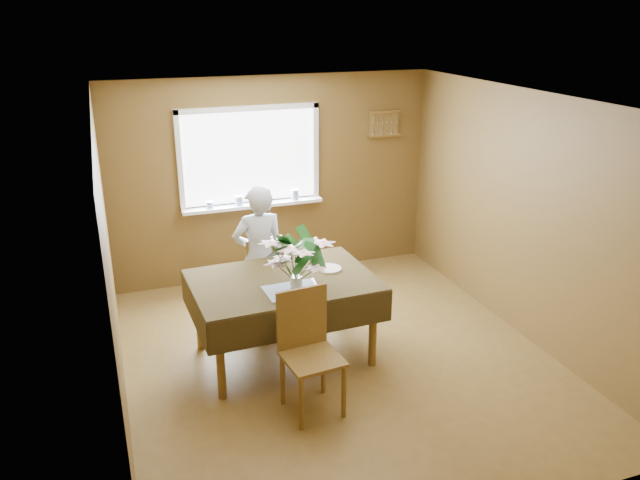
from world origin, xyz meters
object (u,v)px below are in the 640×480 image
object	(u,v)px
dining_table	(283,289)
chair_near	(308,347)
chair_far	(261,272)
seated_woman	(259,256)
flower_bouquet	(296,259)

from	to	relation	value
dining_table	chair_near	world-z (taller)	chair_near
dining_table	chair_near	bearing A→B (deg)	-94.35
chair_far	chair_near	size ratio (longest dim) A/B	0.90
seated_woman	flower_bouquet	bearing A→B (deg)	93.06
chair_near	flower_bouquet	bearing A→B (deg)	76.04
flower_bouquet	seated_woman	bearing A→B (deg)	94.16
dining_table	seated_woman	bearing A→B (deg)	90.00
chair_far	flower_bouquet	size ratio (longest dim) A/B	1.71
chair_far	chair_near	distance (m)	1.76
chair_far	flower_bouquet	bearing A→B (deg)	82.55
dining_table	chair_far	xyz separation A→B (m)	(0.02, 0.92, -0.21)
chair_far	seated_woman	size ratio (longest dim) A/B	0.62
dining_table	flower_bouquet	bearing A→B (deg)	-83.07
dining_table	chair_near	xyz separation A→B (m)	(-0.03, -0.83, -0.16)
flower_bouquet	chair_far	bearing A→B (deg)	91.32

